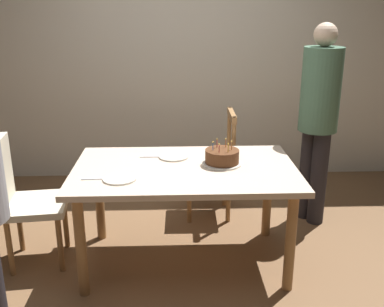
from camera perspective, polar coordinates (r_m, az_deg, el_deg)
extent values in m
plane|color=brown|center=(3.45, -0.85, -13.42)|extent=(6.40, 6.40, 0.00)
cube|color=silver|center=(4.81, -1.48, 12.21)|extent=(6.40, 0.10, 2.60)
cube|color=beige|center=(3.13, -0.91, -2.09)|extent=(1.55, 0.95, 0.04)
cylinder|color=#9E7042|center=(3.01, -13.95, -11.40)|extent=(0.07, 0.07, 0.70)
cylinder|color=#9E7042|center=(3.04, 12.40, -10.97)|extent=(0.07, 0.07, 0.70)
cylinder|color=#9E7042|center=(3.67, -11.69, -5.57)|extent=(0.07, 0.07, 0.70)
cylinder|color=#9E7042|center=(3.70, 9.57, -5.28)|extent=(0.07, 0.07, 0.70)
cylinder|color=silver|center=(3.19, 3.82, -1.26)|extent=(0.28, 0.28, 0.01)
cylinder|color=#563019|center=(3.17, 3.84, -0.35)|extent=(0.24, 0.24, 0.09)
cylinder|color=#F2994C|center=(3.15, 5.06, 0.95)|extent=(0.01, 0.01, 0.05)
sphere|color=#FFC64C|center=(3.14, 5.08, 1.53)|extent=(0.01, 0.01, 0.01)
cylinder|color=#F2994C|center=(3.21, 4.30, 1.26)|extent=(0.01, 0.01, 0.05)
sphere|color=#FFC64C|center=(3.20, 4.32, 1.83)|extent=(0.01, 0.01, 0.01)
cylinder|color=#E54C4C|center=(3.20, 3.19, 1.25)|extent=(0.01, 0.01, 0.05)
sphere|color=#FFC64C|center=(3.19, 3.20, 1.82)|extent=(0.01, 0.01, 0.01)
cylinder|color=#4C7FE5|center=(3.14, 2.68, 0.90)|extent=(0.01, 0.01, 0.05)
sphere|color=#FFC64C|center=(3.13, 2.69, 1.49)|extent=(0.01, 0.01, 0.01)
cylinder|color=#E54C4C|center=(3.09, 3.47, 0.60)|extent=(0.01, 0.01, 0.05)
sphere|color=#FFC64C|center=(3.08, 3.48, 1.19)|extent=(0.01, 0.01, 0.01)
cylinder|color=yellow|center=(3.10, 4.62, 0.64)|extent=(0.01, 0.01, 0.05)
sphere|color=#FFC64C|center=(3.09, 4.64, 1.23)|extent=(0.01, 0.01, 0.01)
cylinder|color=silver|center=(2.94, -9.17, -3.17)|extent=(0.22, 0.22, 0.01)
cylinder|color=silver|center=(3.32, -2.34, -0.39)|extent=(0.22, 0.22, 0.01)
cube|color=silver|center=(2.98, -12.21, -3.17)|extent=(0.18, 0.02, 0.01)
cube|color=silver|center=(3.34, -5.09, -0.41)|extent=(0.18, 0.02, 0.01)
cube|color=tan|center=(3.98, 2.04, -1.72)|extent=(0.45, 0.45, 0.05)
cylinder|color=#9E7042|center=(4.22, -0.44, -3.97)|extent=(0.04, 0.04, 0.42)
cylinder|color=#9E7042|center=(3.91, -0.36, -5.88)|extent=(0.04, 0.04, 0.42)
cylinder|color=#9E7042|center=(4.24, 4.17, -3.92)|extent=(0.04, 0.04, 0.42)
cylinder|color=#9E7042|center=(3.93, 4.63, -5.81)|extent=(0.04, 0.04, 0.42)
cylinder|color=#9E7042|center=(4.09, 4.73, 2.46)|extent=(0.04, 0.04, 0.50)
cylinder|color=#9E7042|center=(3.75, 5.29, 0.94)|extent=(0.04, 0.04, 0.50)
cube|color=#9E7042|center=(3.86, 5.09, 4.86)|extent=(0.05, 0.40, 0.06)
cube|color=beige|center=(3.44, -19.27, -6.20)|extent=(0.49, 0.49, 0.05)
cylinder|color=#9E7042|center=(3.36, -16.43, -11.00)|extent=(0.04, 0.04, 0.42)
cylinder|color=#9E7042|center=(3.66, -15.79, -8.40)|extent=(0.04, 0.04, 0.42)
cylinder|color=#9E7042|center=(3.43, -22.16, -11.06)|extent=(0.04, 0.04, 0.42)
cylinder|color=#9E7042|center=(3.72, -21.04, -8.52)|extent=(0.04, 0.04, 0.42)
cube|color=beige|center=(3.39, -23.03, -2.43)|extent=(0.10, 0.40, 0.50)
cylinder|color=#262328|center=(4.07, 14.44, -2.49)|extent=(0.14, 0.14, 0.82)
cylinder|color=#262328|center=(3.99, 15.78, -3.05)|extent=(0.14, 0.14, 0.82)
cylinder|color=#4C7259|center=(3.83, 16.04, 7.79)|extent=(0.32, 0.32, 0.68)
sphere|color=beige|center=(3.78, 16.64, 14.29)|extent=(0.19, 0.19, 0.19)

